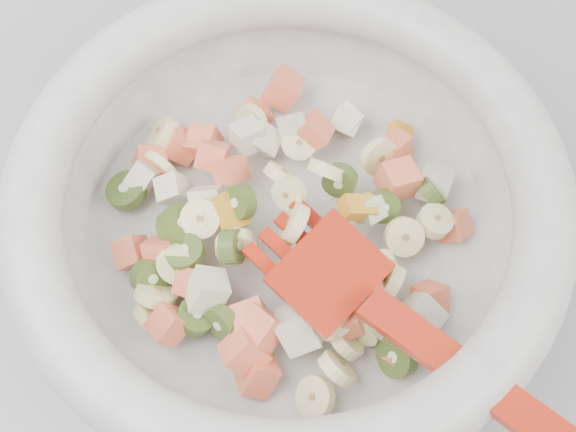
% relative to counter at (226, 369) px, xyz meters
% --- Properties ---
extents(counter, '(2.00, 0.60, 0.90)m').
position_rel_counter_xyz_m(counter, '(0.00, 0.00, 0.00)').
color(counter, '#9D9DA2').
rests_on(counter, ground).
extents(mixing_bowl, '(0.43, 0.36, 0.11)m').
position_rel_counter_xyz_m(mixing_bowl, '(0.09, -0.02, 0.50)').
color(mixing_bowl, silver).
rests_on(mixing_bowl, counter).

